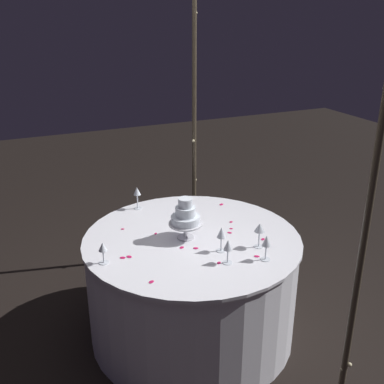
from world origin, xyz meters
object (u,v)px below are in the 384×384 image
at_px(wine_glass_2, 266,242).
at_px(wine_glass_5, 103,248).
at_px(decorative_arch, 260,101).
at_px(wine_glass_3, 228,246).
at_px(tiered_cake, 185,216).
at_px(wine_glass_4, 221,234).
at_px(wine_glass_0, 137,193).
at_px(wine_glass_1, 260,229).
at_px(main_table, 192,285).

xyz_separation_m(wine_glass_2, wine_glass_5, (-0.35, -0.90, -0.02)).
distance_m(decorative_arch, wine_glass_3, 0.94).
xyz_separation_m(tiered_cake, wine_glass_4, (0.25, 0.13, -0.04)).
relative_size(tiered_cake, wine_glass_4, 1.73).
bearing_deg(wine_glass_0, wine_glass_1, 30.41).
bearing_deg(wine_glass_3, wine_glass_0, -165.97).
height_order(decorative_arch, wine_glass_5, decorative_arch).
distance_m(wine_glass_0, wine_glass_4, 0.88).
bearing_deg(wine_glass_1, wine_glass_3, -70.51).
bearing_deg(tiered_cake, wine_glass_4, 28.06).
distance_m(decorative_arch, wine_glass_4, 0.87).
height_order(wine_glass_2, wine_glass_4, wine_glass_4).
distance_m(tiered_cake, wine_glass_0, 0.60).
relative_size(wine_glass_3, wine_glass_4, 0.94).
xyz_separation_m(wine_glass_0, wine_glass_1, (0.88, 0.52, -0.00)).
relative_size(wine_glass_0, wine_glass_3, 1.12).
bearing_deg(tiered_cake, wine_glass_2, 36.01).
relative_size(wine_glass_2, wine_glass_3, 1.05).
bearing_deg(wine_glass_4, decorative_arch, 122.80).
height_order(wine_glass_0, wine_glass_5, wine_glass_0).
bearing_deg(wine_glass_1, decorative_arch, 155.56).
xyz_separation_m(main_table, wine_glass_1, (0.29, 0.33, 0.50)).
bearing_deg(wine_glass_5, wine_glass_1, 78.13).
height_order(main_table, wine_glass_3, wine_glass_3).
bearing_deg(wine_glass_4, wine_glass_2, 44.02).
height_order(tiered_cake, wine_glass_3, tiered_cake).
height_order(wine_glass_0, wine_glass_3, wine_glass_0).
xyz_separation_m(main_table, wine_glass_2, (0.44, 0.29, 0.49)).
bearing_deg(tiered_cake, wine_glass_5, -80.04).
bearing_deg(wine_glass_0, main_table, 17.36).
height_order(decorative_arch, main_table, decorative_arch).
bearing_deg(decorative_arch, wine_glass_5, -85.19).
bearing_deg(main_table, wine_glass_0, -162.64).
bearing_deg(tiered_cake, decorative_arch, 88.95).
bearing_deg(main_table, wine_glass_3, 8.74).
bearing_deg(wine_glass_0, wine_glass_4, 18.29).
distance_m(main_table, wine_glass_3, 0.62).
xyz_separation_m(wine_glass_4, wine_glass_5, (-0.15, -0.70, -0.02)).
distance_m(wine_glass_2, wine_glass_5, 0.96).
distance_m(wine_glass_0, wine_glass_2, 1.14).
xyz_separation_m(decorative_arch, wine_glass_2, (0.44, -0.18, -0.74)).
height_order(wine_glass_1, wine_glass_3, wine_glass_1).
bearing_deg(decorative_arch, wine_glass_2, -21.93).
bearing_deg(wine_glass_0, decorative_arch, 47.55).
xyz_separation_m(tiered_cake, wine_glass_3, (0.39, 0.10, -0.04)).
relative_size(main_table, wine_glass_3, 9.38).
distance_m(wine_glass_2, wine_glass_4, 0.28).
height_order(wine_glass_0, wine_glass_2, wine_glass_0).
relative_size(wine_glass_1, wine_glass_3, 1.07).
bearing_deg(tiered_cake, wine_glass_1, 51.56).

